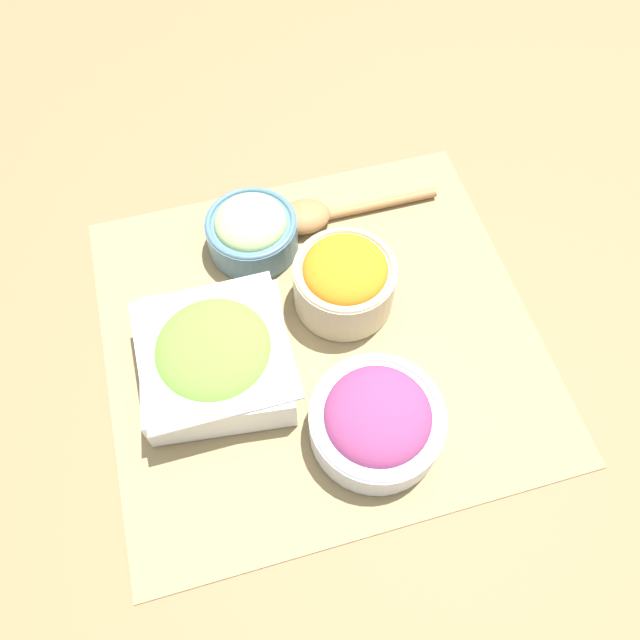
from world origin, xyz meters
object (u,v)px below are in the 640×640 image
(onion_bowl, at_px, (377,420))
(carrot_bowl, at_px, (344,280))
(lettuce_bowl, at_px, (216,357))
(wooden_spoon, at_px, (318,214))
(cucumber_bowl, at_px, (252,229))

(onion_bowl, bearing_deg, carrot_bowl, 84.99)
(lettuce_bowl, bearing_deg, wooden_spoon, 47.26)
(wooden_spoon, bearing_deg, cucumber_bowl, -170.06)
(cucumber_bowl, relative_size, onion_bowl, 0.80)
(lettuce_bowl, relative_size, wooden_spoon, 0.81)
(lettuce_bowl, height_order, wooden_spoon, lettuce_bowl)
(lettuce_bowl, bearing_deg, carrot_bowl, 18.57)
(carrot_bowl, relative_size, onion_bowl, 0.84)
(cucumber_bowl, xyz_separation_m, onion_bowl, (0.07, -0.27, 0.00))
(carrot_bowl, xyz_separation_m, lettuce_bowl, (-0.16, -0.05, -0.01))
(cucumber_bowl, xyz_separation_m, wooden_spoon, (0.09, 0.02, -0.02))
(carrot_bowl, height_order, wooden_spoon, carrot_bowl)
(carrot_bowl, relative_size, cucumber_bowl, 1.05)
(carrot_bowl, distance_m, cucumber_bowl, 0.14)
(carrot_bowl, relative_size, lettuce_bowl, 0.69)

